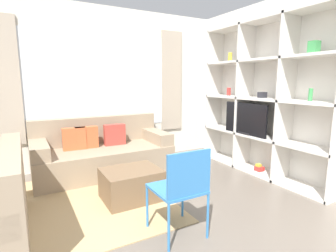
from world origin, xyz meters
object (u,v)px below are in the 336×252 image
Objects in this scene: shelving_unit at (265,100)px; ottoman at (131,185)px; folding_chair at (182,185)px; couch_main at (102,153)px.

shelving_unit is 3.49× the size of ottoman.
shelving_unit is 2.78× the size of folding_chair.
shelving_unit is 2.40m from ottoman.
couch_main is 1.17m from ottoman.
shelving_unit is at bearing -2.22° from ottoman.
shelving_unit is at bearing -29.35° from couch_main.
ottoman is (-2.19, 0.08, -0.98)m from shelving_unit.
ottoman is 0.80× the size of folding_chair.
couch_main is at bearing -86.15° from folding_chair.
couch_main is (-2.23, 1.25, -0.86)m from shelving_unit.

